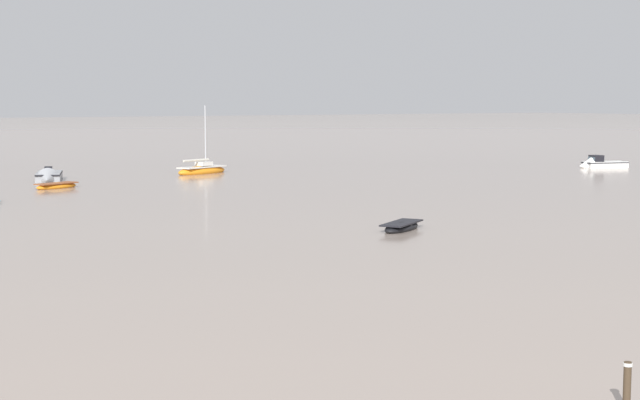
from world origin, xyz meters
name	(u,v)px	position (x,y,z in m)	size (l,w,h in m)	color
motorboat_moored_2	(49,178)	(-0.54, 75.48, 0.28)	(4.09, 6.34, 2.06)	gray
rowboat_moored_0	(402,227)	(5.59, 32.37, 0.16)	(3.96, 3.06, 0.60)	black
motorboat_moored_5	(598,165)	(54.02, 59.77, 0.31)	(5.67, 3.47, 2.04)	white
sailboat_moored_3	(202,170)	(14.96, 75.99, 0.30)	(6.55, 3.95, 7.02)	orange
rowboat_moored_5	(56,186)	(-2.21, 68.18, 0.17)	(4.10, 2.59, 0.61)	orange
mooring_post_near	(627,388)	(-9.60, 4.81, 0.58)	(0.22, 0.22, 1.33)	#413323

